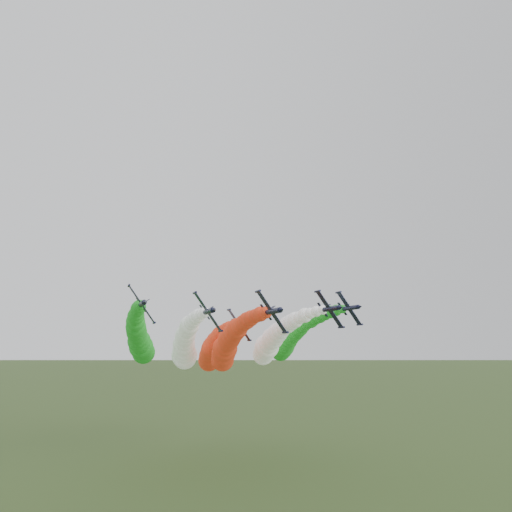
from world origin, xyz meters
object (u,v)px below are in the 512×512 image
(jet_trail, at_px, (212,351))
(jet_outer_right, at_px, (290,340))
(jet_inner_left, at_px, (185,346))
(jet_inner_right, at_px, (272,342))
(jet_outer_left, at_px, (140,339))
(jet_lead, at_px, (228,346))

(jet_trail, bearing_deg, jet_outer_right, -32.90)
(jet_inner_left, distance_m, jet_trail, 23.10)
(jet_inner_right, xyz_separation_m, jet_outer_left, (-34.02, 7.66, 0.66))
(jet_inner_right, relative_size, jet_trail, 0.99)
(jet_outer_left, bearing_deg, jet_trail, 32.39)
(jet_inner_right, xyz_separation_m, jet_trail, (-11.30, 22.08, -2.45))
(jet_lead, xyz_separation_m, jet_outer_right, (23.47, 17.79, 1.75))
(jet_inner_left, height_order, jet_inner_right, jet_inner_right)
(jet_inner_left, distance_m, jet_inner_right, 23.07)
(jet_inner_left, distance_m, jet_outer_left, 12.47)
(jet_inner_right, relative_size, jet_outer_right, 1.00)
(jet_outer_left, bearing_deg, jet_outer_right, 1.76)
(jet_trail, bearing_deg, jet_inner_right, -62.89)
(jet_lead, relative_size, jet_outer_left, 1.00)
(jet_inner_left, bearing_deg, jet_lead, -52.55)
(jet_inner_right, height_order, jet_outer_left, jet_outer_left)
(jet_trail, bearing_deg, jet_inner_left, -120.34)
(jet_outer_right, bearing_deg, jet_outer_left, -178.24)
(jet_lead, distance_m, jet_outer_right, 29.50)
(jet_outer_left, relative_size, jet_trail, 1.00)
(jet_lead, relative_size, jet_outer_right, 1.00)
(jet_lead, height_order, jet_outer_left, jet_outer_left)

